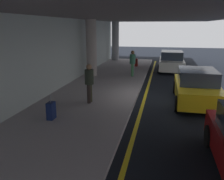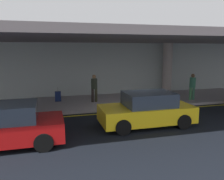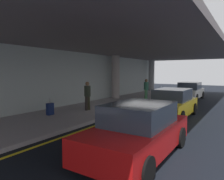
{
  "view_description": "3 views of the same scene",
  "coord_description": "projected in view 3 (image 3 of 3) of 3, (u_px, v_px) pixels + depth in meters",
  "views": [
    {
      "loc": [
        -11.47,
        -0.16,
        3.36
      ],
      "look_at": [
        -1.92,
        1.89,
        0.8
      ],
      "focal_mm": 39.05,
      "sensor_mm": 36.0,
      "label": 1
    },
    {
      "loc": [
        -4.35,
        -10.79,
        3.35
      ],
      "look_at": [
        -0.81,
        2.36,
        0.94
      ],
      "focal_mm": 36.99,
      "sensor_mm": 36.0,
      "label": 2
    },
    {
      "loc": [
        -11.37,
        -4.98,
        2.4
      ],
      "look_at": [
        -0.18,
        2.22,
        1.26
      ],
      "focal_mm": 33.78,
      "sensor_mm": 36.0,
      "label": 3
    }
  ],
  "objects": [
    {
      "name": "terminal_back_wall",
      "position": [
        77.0,
        79.0,
        15.13
      ],
      "size": [
        26.0,
        0.3,
        3.8
      ],
      "primitive_type": "cube",
      "color": "#AAB5B3",
      "rests_on": "ground"
    },
    {
      "name": "ground_plane",
      "position": [
        145.0,
        113.0,
        12.41
      ],
      "size": [
        60.0,
        60.0,
        0.0
      ],
      "primitive_type": "plane",
      "color": "black"
    },
    {
      "name": "person_waiting_for_ride",
      "position": [
        87.0,
        94.0,
        12.39
      ],
      "size": [
        0.38,
        0.38,
        1.68
      ],
      "rotation": [
        0.0,
        0.0,
        5.39
      ],
      "color": "black",
      "rests_on": "sidewalk"
    },
    {
      "name": "sidewalk",
      "position": [
        102.0,
        107.0,
        14.08
      ],
      "size": [
        26.0,
        4.2,
        0.15
      ],
      "primitive_type": "cube",
      "color": "#A2999E",
      "rests_on": "ground"
    },
    {
      "name": "traveler_with_luggage",
      "position": [
        146.0,
        88.0,
        16.97
      ],
      "size": [
        0.38,
        0.38,
        1.68
      ],
      "rotation": [
        0.0,
        0.0,
        6.02
      ],
      "color": "#3C7547",
      "rests_on": "sidewalk"
    },
    {
      "name": "car_yellow_taxi",
      "position": [
        172.0,
        104.0,
        11.21
      ],
      "size": [
        4.1,
        1.92,
        1.5
      ],
      "rotation": [
        0.0,
        0.0,
        3.18
      ],
      "color": "yellow",
      "rests_on": "ground"
    },
    {
      "name": "suitcase_upright_secondary",
      "position": [
        50.0,
        109.0,
        11.04
      ],
      "size": [
        0.36,
        0.22,
        0.9
      ],
      "rotation": [
        0.0,
        0.0,
        0.32
      ],
      "color": "#111E4A",
      "rests_on": "sidewalk"
    },
    {
      "name": "support_column_left_mid",
      "position": [
        116.0,
        77.0,
        18.04
      ],
      "size": [
        0.69,
        0.69,
        3.65
      ],
      "primitive_type": "cylinder",
      "color": "#A89B97",
      "rests_on": "sidewalk"
    },
    {
      "name": "car_red",
      "position": [
        138.0,
        131.0,
        6.04
      ],
      "size": [
        4.1,
        1.92,
        1.5
      ],
      "rotation": [
        0.0,
        0.0,
        3.12
      ],
      "color": "#B41011",
      "rests_on": "ground"
    },
    {
      "name": "ceiling_overhang",
      "position": [
        108.0,
        48.0,
        13.48
      ],
      "size": [
        28.0,
        13.2,
        0.3
      ],
      "primitive_type": "cube",
      "color": "slate",
      "rests_on": "support_column_far_left"
    },
    {
      "name": "support_column_center",
      "position": [
        151.0,
        76.0,
        24.75
      ],
      "size": [
        0.69,
        0.69,
        3.65
      ],
      "primitive_type": "cylinder",
      "color": "#9E9FA4",
      "rests_on": "sidewalk"
    },
    {
      "name": "car_white",
      "position": [
        189.0,
        91.0,
        18.57
      ],
      "size": [
        4.1,
        1.92,
        1.5
      ],
      "rotation": [
        0.0,
        0.0,
        0.03
      ],
      "color": "white",
      "rests_on": "ground"
    },
    {
      "name": "lane_stripe_yellow",
      "position": [
        135.0,
        112.0,
        12.77
      ],
      "size": [
        26.0,
        0.14,
        0.01
      ],
      "primitive_type": "cube",
      "color": "yellow",
      "rests_on": "ground"
    },
    {
      "name": "suitcase_upright_primary",
      "position": [
        161.0,
        92.0,
        20.64
      ],
      "size": [
        0.36,
        0.22,
        0.9
      ],
      "rotation": [
        0.0,
        0.0,
        0.35
      ],
      "color": "maroon",
      "rests_on": "sidewalk"
    }
  ]
}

